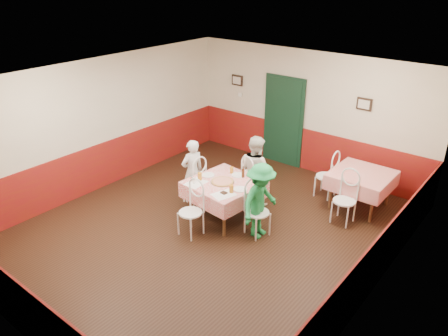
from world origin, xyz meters
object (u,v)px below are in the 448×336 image
Objects in this scene: second_table at (360,190)px; beer_bottle at (243,172)px; chair_second_a at (326,176)px; wallet at (224,193)px; glass_c at (232,170)px; chair_left at (194,182)px; chair_near at (190,213)px; glass_b at (231,189)px; pizza at (222,181)px; diner_right at (260,201)px; diner_far at (255,170)px; chair_right at (258,213)px; main_table at (224,200)px; diner_left at (192,172)px; chair_far at (253,182)px; chair_second_b at (344,201)px; glass_a at (200,176)px.

second_table is 2.42m from beer_bottle.
chair_second_a reaches higher than wallet.
chair_left is at bearing -156.98° from glass_c.
glass_b is at bearing 55.22° from chair_near.
chair_second_a reaches higher than pizza.
chair_near is (0.75, -0.94, 0.00)m from chair_left.
diner_right is (1.02, -0.49, -0.12)m from glass_c.
diner_far reaches higher than glass_b.
chair_right is 0.26m from diner_right.
chair_second_a is 2.08m from glass_c.
main_table and second_table have the same top height.
diner_far is at bearing 53.45° from chair_right.
chair_near is at bearing -88.37° from glass_c.
diner_left is at bearing -145.32° from second_table.
chair_near is at bearing -101.47° from beer_bottle.
chair_second_b is at bearing -153.52° from chair_far.
chair_near is at bearing -127.07° from glass_b.
main_table is 0.96m from diner_far.
glass_b is (-1.51, -1.51, 0.38)m from chair_second_b.
chair_second_b is 6.29× the size of glass_b.
chair_second_a is 1.00× the size of chair_second_b.
chair_second_a is (1.13, 2.01, 0.08)m from main_table.
glass_b is at bearing -18.49° from chair_second_a.
diner_far is (-0.06, 0.51, -0.14)m from beer_bottle.
diner_right is (0.99, 0.75, 0.26)m from chair_near.
wallet is at bearing -61.60° from glass_c.
chair_left is 0.23m from diner_left.
chair_right is 6.08× the size of glass_a.
chair_second_b reaches higher than pizza.
pizza is (-1.89, -1.29, 0.32)m from chair_second_b.
chair_right is at bearing 143.00° from diner_far.
main_table is 1.09× the size of second_table.
main_table is at bearing 134.44° from wallet.
glass_b is (-0.76, -2.26, 0.38)m from chair_second_a.
glass_a reaches higher than wallet.
chair_near is 6.29× the size of glass_b.
chair_second_a is (1.03, 1.17, 0.00)m from chair_far.
glass_b is (-0.48, -0.15, 0.38)m from chair_right.
wallet is at bearing -19.51° from chair_second_a.
main_table is at bearing -145.86° from chair_second_b.
glass_b is 0.70× the size of beer_bottle.
chair_right is at bearing -127.09° from chair_second_b.
beer_bottle is at bearing -30.56° from chair_second_a.
diner_left is 1.80m from diner_right.
pizza is 2.91× the size of glass_b.
chair_second_a is at bearing -7.57° from diner_right.
second_table is 1.24× the size of chair_near.
beer_bottle reaches higher than pizza.
glass_a reaches higher than pizza.
wallet is 1.26m from diner_left.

